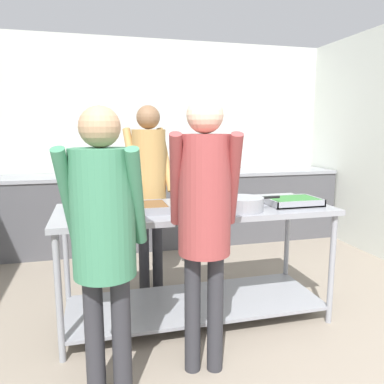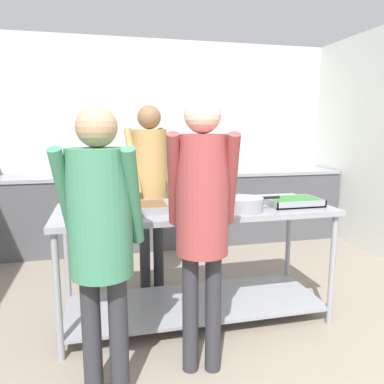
# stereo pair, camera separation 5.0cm
# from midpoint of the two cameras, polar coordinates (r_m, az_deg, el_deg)

# --- Properties ---
(wall_rear) EXTENTS (5.00, 0.06, 2.65)m
(wall_rear) POSITION_cam_midpoint_polar(r_m,az_deg,el_deg) (5.13, -5.61, 7.65)
(wall_rear) COLOR silver
(wall_rear) RESTS_ON ground_plane
(back_counter) EXTENTS (4.84, 0.65, 0.94)m
(back_counter) POSITION_cam_midpoint_polar(r_m,az_deg,el_deg) (4.87, -4.82, -2.59)
(back_counter) COLOR #4C4C51
(back_counter) RESTS_ON ground_plane
(serving_counter) EXTENTS (2.08, 0.79, 0.90)m
(serving_counter) POSITION_cam_midpoint_polar(r_m,az_deg,el_deg) (2.94, 0.96, -7.89)
(serving_counter) COLOR gray
(serving_counter) RESTS_ON ground_plane
(broccoli_bowl) EXTENTS (0.23, 0.23, 0.11)m
(broccoli_bowl) POSITION_cam_midpoint_polar(r_m,az_deg,el_deg) (2.94, -16.30, -1.53)
(broccoli_bowl) COLOR #3D668C
(broccoli_bowl) RESTS_ON serving_counter
(serving_tray_vegetables) EXTENTS (0.48, 0.33, 0.05)m
(serving_tray_vegetables) POSITION_cam_midpoint_polar(r_m,az_deg,el_deg) (2.73, -8.31, -2.47)
(serving_tray_vegetables) COLOR gray
(serving_tray_vegetables) RESTS_ON serving_counter
(plate_stack) EXTENTS (0.24, 0.24, 0.06)m
(plate_stack) POSITION_cam_midpoint_polar(r_m,az_deg,el_deg) (2.74, 0.04, -2.19)
(plate_stack) COLOR white
(plate_stack) RESTS_ON serving_counter
(sauce_pan) EXTENTS (0.44, 0.30, 0.10)m
(sauce_pan) POSITION_cam_midpoint_polar(r_m,az_deg,el_deg) (2.75, 8.25, -1.76)
(sauce_pan) COLOR gray
(sauce_pan) RESTS_ON serving_counter
(serving_tray_roast) EXTENTS (0.41, 0.30, 0.05)m
(serving_tray_roast) POSITION_cam_midpoint_polar(r_m,az_deg,el_deg) (3.05, 15.54, -1.45)
(serving_tray_roast) COLOR gray
(serving_tray_roast) RESTS_ON serving_counter
(guest_serving_left) EXTENTS (0.46, 0.40, 1.68)m
(guest_serving_left) POSITION_cam_midpoint_polar(r_m,az_deg,el_deg) (2.19, 2.23, -2.13)
(guest_serving_left) COLOR #2D2D33
(guest_serving_left) RESTS_ON ground_plane
(guest_serving_right) EXTENTS (0.48, 0.40, 1.61)m
(guest_serving_right) POSITION_cam_midpoint_polar(r_m,az_deg,el_deg) (2.01, -13.06, -4.94)
(guest_serving_right) COLOR #2D2D33
(guest_serving_right) RESTS_ON ground_plane
(cook_behind_counter) EXTENTS (0.46, 0.40, 1.70)m
(cook_behind_counter) POSITION_cam_midpoint_polar(r_m,az_deg,el_deg) (3.41, -5.96, 2.40)
(cook_behind_counter) COLOR #2D2D33
(cook_behind_counter) RESTS_ON ground_plane
(water_bottle) EXTENTS (0.06, 0.06, 0.26)m
(water_bottle) POSITION_cam_midpoint_polar(r_m,az_deg,el_deg) (4.76, -6.68, 4.25)
(water_bottle) COLOR brown
(water_bottle) RESTS_ON back_counter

